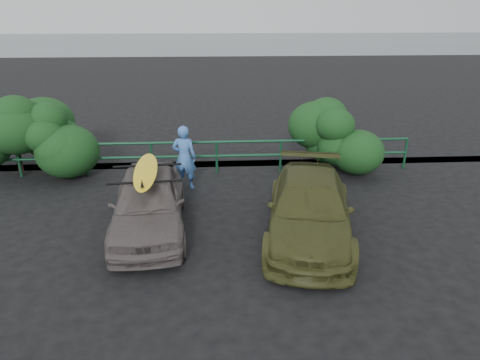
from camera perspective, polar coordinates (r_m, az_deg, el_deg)
The scene contains 10 objects.
ground at distance 9.04m, azimuth -9.25°, elevation -10.50°, with size 80.00×80.00×0.00m, color black.
ocean at distance 67.77m, azimuth -4.39°, elevation 17.81°, with size 200.00×200.00×0.00m, color #516064.
guardrail at distance 13.34m, azimuth -7.43°, elevation 3.00°, with size 14.00×0.08×1.04m, color #14472B, non-canonical shape.
shrub_left at distance 14.67m, azimuth -26.58°, elevation 5.41°, with size 3.20×2.40×2.42m, color #19461B, non-canonical shape.
shrub_right at distance 14.19m, azimuth 13.27°, elevation 6.13°, with size 3.20×2.40×2.16m, color #19461B, non-canonical shape.
sedan at distance 9.98m, azimuth -12.10°, elevation -2.96°, with size 1.62×4.04×1.38m, color #615856.
olive_vehicle at distance 9.69m, azimuth 9.24°, elevation -3.75°, with size 1.84×4.52×1.31m, color #454920.
man at distance 12.08m, azimuth -7.43°, elevation 2.98°, with size 0.67×0.44×1.84m, color #457BD0.
roof_rack at distance 9.71m, azimuth -12.43°, elevation 0.87°, with size 1.57×1.10×0.05m, color black, non-canonical shape.
surfboard at distance 9.69m, azimuth -12.46°, elevation 1.21°, with size 0.51×2.46×0.07m, color yellow.
Camera 1 is at (0.99, -7.60, 4.81)m, focal length 32.00 mm.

